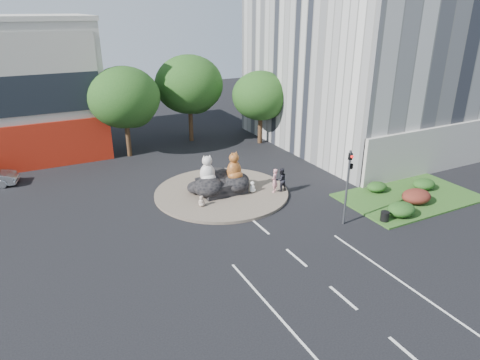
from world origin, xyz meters
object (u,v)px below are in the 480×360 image
object	(u,v)px
cat_white	(207,169)
pedestrian_pink	(275,180)
kitten_white	(252,186)
kitten_calico	(201,201)
cat_tabby	(234,166)
pedestrian_dark	(281,180)
litter_bin	(385,216)

from	to	relation	value
cat_white	pedestrian_pink	world-z (taller)	cat_white
kitten_white	pedestrian_pink	world-z (taller)	pedestrian_pink
cat_white	kitten_calico	distance (m)	2.68
cat_white	cat_tabby	distance (m)	2.02
cat_tabby	kitten_white	xyz separation A→B (m)	(1.08, -0.88, -1.54)
cat_tabby	pedestrian_dark	size ratio (longest dim) A/B	1.20
pedestrian_pink	pedestrian_dark	world-z (taller)	pedestrian_pink
kitten_calico	litter_bin	size ratio (longest dim) A/B	1.24
litter_bin	cat_white	bearing A→B (deg)	133.11
cat_white	kitten_calico	bearing A→B (deg)	-111.82
cat_white	kitten_calico	size ratio (longest dim) A/B	2.65
cat_tabby	litter_bin	size ratio (longest dim) A/B	3.37
pedestrian_pink	litter_bin	xyz separation A→B (m)	(4.02, -7.16, -0.67)
kitten_white	cat_white	bearing A→B (deg)	116.72
pedestrian_dark	kitten_white	bearing A→B (deg)	-25.78
cat_white	kitten_white	bearing A→B (deg)	-9.18
cat_white	kitten_calico	xyz separation A→B (m)	(-1.25, -1.78, -1.56)
cat_white	kitten_white	size ratio (longest dim) A/B	2.39
kitten_calico	pedestrian_pink	size ratio (longest dim) A/B	0.44
kitten_calico	litter_bin	world-z (taller)	kitten_calico
cat_tabby	litter_bin	world-z (taller)	cat_tabby
kitten_white	litter_bin	distance (m)	9.61
kitten_calico	kitten_white	bearing A→B (deg)	18.52
cat_white	kitten_white	distance (m)	3.64
cat_white	pedestrian_pink	distance (m)	5.07
cat_tabby	litter_bin	bearing A→B (deg)	-65.83
litter_bin	kitten_white	bearing A→B (deg)	124.94
litter_bin	pedestrian_pink	bearing A→B (deg)	119.31
kitten_calico	pedestrian_dark	distance (m)	6.34
litter_bin	pedestrian_dark	bearing A→B (deg)	116.27
kitten_calico	cat_tabby	bearing A→B (deg)	35.09
kitten_white	pedestrian_pink	xyz separation A→B (m)	(1.48, -0.72, 0.46)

